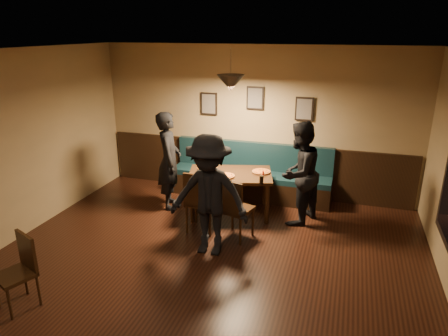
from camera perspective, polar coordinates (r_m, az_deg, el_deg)
name	(u,v)px	position (r m, az deg, el deg)	size (l,w,h in m)	color
floor	(186,296)	(5.15, -5.42, -17.42)	(7.00, 7.00, 0.00)	black
ceiling	(177,56)	(4.16, -6.64, 15.41)	(7.00, 7.00, 0.00)	silver
wall_back	(255,122)	(7.67, 4.38, 6.48)	(6.00, 6.00, 0.00)	#8C704F
wainscot	(253,168)	(7.88, 4.17, 0.04)	(5.88, 0.06, 1.00)	black
booth_bench	(250,172)	(7.64, 3.69, -0.59)	(3.00, 0.60, 1.00)	#0F232D
picture_left	(209,104)	(7.83, -2.12, 9.02)	(0.32, 0.04, 0.42)	black
picture_center	(255,98)	(7.56, 4.41, 9.77)	(0.32, 0.04, 0.42)	black
picture_right	(304,109)	(7.43, 11.22, 8.14)	(0.32, 0.04, 0.42)	black
pendant_lamp	(231,83)	(6.49, 0.94, 11.89)	(0.44, 0.44, 0.25)	black
dining_table	(230,194)	(6.98, 0.86, -3.61)	(1.39, 0.89, 0.74)	black
chair_near_left	(202,200)	(6.39, -3.06, -4.57)	(0.44, 0.44, 1.00)	black
chair_near_right	(236,208)	(6.16, 1.75, -5.61)	(0.43, 0.43, 0.98)	black
diner_left	(169,161)	(7.16, -7.72, 1.03)	(0.63, 0.41, 1.73)	black
diner_right	(299,173)	(6.62, 10.48, -0.76)	(0.83, 0.64, 1.70)	black
diner_front	(209,196)	(5.60, -2.12, -3.93)	(1.12, 0.65, 1.74)	black
pizza_a	(207,168)	(7.04, -2.35, -0.02)	(0.34, 0.34, 0.04)	orange
pizza_b	(225,176)	(6.67, 0.16, -1.11)	(0.31, 0.31, 0.04)	orange
pizza_c	(261,172)	(6.90, 5.26, -0.51)	(0.31, 0.31, 0.04)	#BF5824
soda_glass	(261,180)	(6.37, 5.28, -1.68)	(0.07, 0.07, 0.14)	black
tabasco_bottle	(263,174)	(6.69, 5.53, -0.78)	(0.03, 0.03, 0.12)	#960506
napkin_a	(203,166)	(7.20, -3.03, 0.28)	(0.16, 0.16, 0.01)	#1C691E
napkin_b	(197,176)	(6.73, -3.88, -1.10)	(0.15, 0.15, 0.01)	#1B6627
cutlery_set	(224,180)	(6.54, -0.05, -1.68)	(0.02, 0.18, 0.00)	silver
cafe_chair_far	(15,274)	(5.29, -27.37, -13.07)	(0.38, 0.38, 0.87)	#33190E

